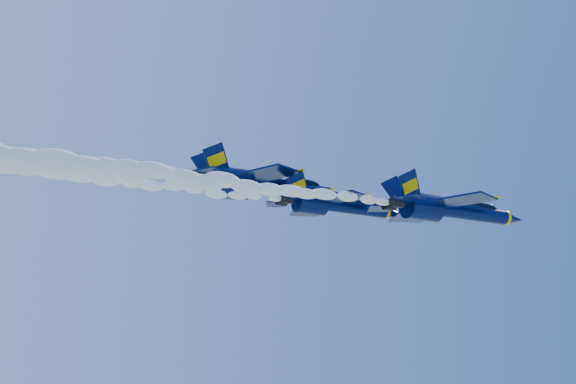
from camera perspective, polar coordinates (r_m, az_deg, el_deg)
jet_lead at (r=89.01m, az=11.42°, el=-1.23°), size 18.97×15.56×7.05m
smoke_trail_jet_lead at (r=72.65m, az=-8.93°, el=1.22°), size 49.69×2.57×2.31m
jet_second at (r=87.41m, az=3.39°, el=-0.95°), size 15.84×12.99×5.89m
smoke_trail_jet_second at (r=75.86m, az=-17.30°, el=1.42°), size 49.69×2.14×1.93m
jet_third at (r=90.15m, az=-1.67°, el=0.51°), size 20.02×16.42×7.44m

